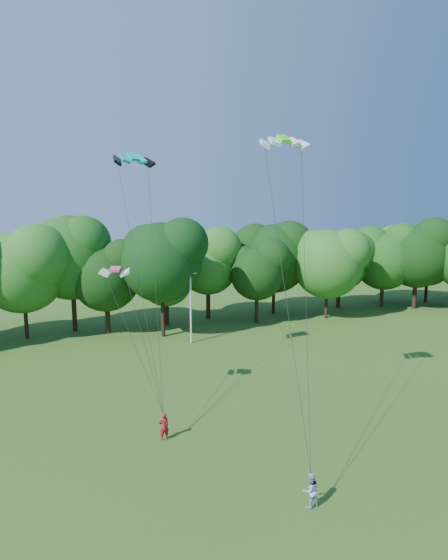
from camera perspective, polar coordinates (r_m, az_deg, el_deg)
name	(u,v)px	position (r m, az deg, el deg)	size (l,w,h in m)	color
utility_pole	(191,306)	(42.75, -4.37, -3.46)	(1.39, 0.41, 7.07)	beige
kite_flyer_left	(164,426)	(26.27, -7.85, -18.39)	(0.59, 0.39, 1.61)	#AB161D
kite_flyer_right	(311,490)	(21.48, 11.23, -25.31)	(0.77, 0.60, 1.58)	#9EAEDB
kite_teal	(133,157)	(32.47, -11.86, 15.50)	(2.95, 1.71, 0.73)	#05A4A3
kite_green	(283,139)	(25.35, 7.76, 17.82)	(2.77, 1.56, 0.62)	#50E021
kite_pink	(115,269)	(27.52, -14.04, 1.40)	(2.03, 1.41, 0.29)	#E64082
tree_back_center	(162,259)	(44.55, -8.15, 2.77)	(8.93, 8.93, 13.00)	black
tree_back_east	(384,251)	(65.99, 20.16, 3.62)	(8.09, 8.09, 11.76)	black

